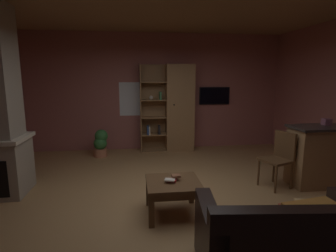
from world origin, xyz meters
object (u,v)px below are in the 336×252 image
at_px(leather_couch, 289,247).
at_px(coffee_table, 173,188).
at_px(table_book_1, 170,180).
at_px(dining_chair, 280,156).
at_px(table_book_0, 172,180).
at_px(tissue_box, 327,122).
at_px(wall_mounted_tv, 214,96).
at_px(bookshelf_cabinet, 176,109).
at_px(potted_floor_plant, 101,143).
at_px(kitchen_bar_counter, 331,155).
at_px(table_book_2, 176,176).

bearing_deg(leather_couch, coffee_table, 123.09).
distance_m(table_book_1, dining_chair, 2.06).
height_order(coffee_table, table_book_0, table_book_0).
xyz_separation_m(coffee_table, table_book_0, (-0.01, 0.01, 0.10)).
xyz_separation_m(tissue_box, table_book_0, (-2.72, -0.76, -0.60)).
xyz_separation_m(leather_couch, coffee_table, (-0.85, 1.31, 0.05)).
height_order(coffee_table, wall_mounted_tv, wall_mounted_tv).
relative_size(table_book_0, wall_mounted_tv, 0.14).
relative_size(bookshelf_cabinet, leather_couch, 1.30).
height_order(tissue_box, potted_floor_plant, tissue_box).
xyz_separation_m(table_book_0, potted_floor_plant, (-1.25, 2.84, -0.15)).
bearing_deg(kitchen_bar_counter, potted_floor_plant, 151.64).
xyz_separation_m(leather_couch, table_book_1, (-0.90, 1.28, 0.18)).
height_order(table_book_1, table_book_2, table_book_2).
height_order(leather_couch, coffee_table, leather_couch).
bearing_deg(wall_mounted_tv, dining_chair, -83.49).
distance_m(bookshelf_cabinet, leather_couch, 4.58).
xyz_separation_m(coffee_table, dining_chair, (1.87, 0.70, 0.16)).
bearing_deg(wall_mounted_tv, leather_couch, -98.56).
bearing_deg(table_book_0, coffee_table, -41.84).
bearing_deg(tissue_box, coffee_table, -164.17).
xyz_separation_m(kitchen_bar_counter, potted_floor_plant, (-4.04, 2.18, -0.19)).
xyz_separation_m(dining_chair, potted_floor_plant, (-3.13, 2.15, -0.21)).
relative_size(leather_couch, coffee_table, 2.32).
relative_size(bookshelf_cabinet, dining_chair, 2.28).
bearing_deg(kitchen_bar_counter, table_book_0, -166.66).
xyz_separation_m(table_book_0, table_book_1, (-0.04, -0.04, 0.02)).
xyz_separation_m(bookshelf_cabinet, coffee_table, (-0.54, -3.21, -0.67)).
height_order(table_book_2, potted_floor_plant, potted_floor_plant).
relative_size(tissue_box, table_book_2, 1.08).
relative_size(bookshelf_cabinet, table_book_1, 16.10).
xyz_separation_m(bookshelf_cabinet, leather_couch, (0.31, -4.51, -0.73)).
relative_size(kitchen_bar_counter, potted_floor_plant, 2.27).
height_order(table_book_0, potted_floor_plant, potted_floor_plant).
xyz_separation_m(leather_couch, potted_floor_plant, (-2.11, 4.16, 0.01)).
relative_size(kitchen_bar_counter, leather_couch, 0.87).
bearing_deg(table_book_2, dining_chair, 19.66).
bearing_deg(table_book_1, wall_mounted_tv, 64.89).
relative_size(potted_floor_plant, wall_mounted_tv, 0.80).
distance_m(table_book_1, wall_mounted_tv, 3.90).
height_order(leather_couch, table_book_2, leather_couch).
bearing_deg(kitchen_bar_counter, coffee_table, -166.40).
height_order(kitchen_bar_counter, table_book_1, kitchen_bar_counter).
relative_size(leather_couch, potted_floor_plant, 2.60).
relative_size(tissue_box, dining_chair, 0.13).
bearing_deg(table_book_1, potted_floor_plant, 112.74).
distance_m(kitchen_bar_counter, leather_couch, 2.77).
distance_m(kitchen_bar_counter, wall_mounted_tv, 3.11).
distance_m(coffee_table, table_book_0, 0.10).
relative_size(kitchen_bar_counter, dining_chair, 1.54).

